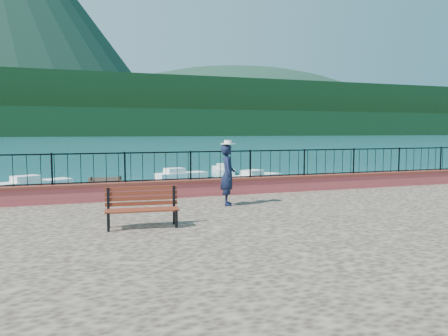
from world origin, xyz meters
TOP-DOWN VIEW (x-y plane):
  - ground at (0.00, 0.00)m, footprint 2000.00×2000.00m
  - parapet at (0.00, 3.70)m, footprint 28.00×0.46m
  - railing at (0.00, 3.70)m, footprint 27.00×0.05m
  - dock at (-2.00, 12.00)m, footprint 2.00×16.00m
  - far_forest at (0.00, 300.00)m, footprint 900.00×60.00m
  - foothills at (0.00, 360.00)m, footprint 900.00×120.00m
  - companion_hill at (220.00, 560.00)m, footprint 448.00×384.00m
  - park_bench at (-2.64, -0.57)m, footprint 1.73×0.72m
  - person at (0.30, 1.67)m, footprint 0.61×0.77m
  - hat at (0.30, 1.67)m, footprint 0.44×0.44m
  - boat_0 at (-5.81, 6.62)m, footprint 3.42×3.01m
  - boat_1 at (5.15, 11.34)m, footprint 3.60×1.33m
  - boat_2 at (8.13, 16.96)m, footprint 4.10×2.96m
  - boat_3 at (-6.10, 18.12)m, footprint 4.31×3.22m
  - boat_4 at (3.50, 20.14)m, footprint 3.92×2.13m
  - boat_5 at (7.81, 23.29)m, footprint 2.06×4.33m

SIDE VIEW (x-z plane):
  - ground at x=0.00m, z-range 0.00..0.00m
  - companion_hill at x=220.00m, z-range -90.00..90.00m
  - dock at x=-2.00m, z-range 0.00..0.30m
  - boat_0 at x=-5.81m, z-range 0.00..0.80m
  - boat_1 at x=5.15m, z-range 0.00..0.80m
  - boat_2 at x=8.13m, z-range 0.00..0.80m
  - boat_3 at x=-6.10m, z-range 0.00..0.80m
  - boat_4 at x=3.50m, z-range 0.00..0.80m
  - boat_5 at x=7.81m, z-range 0.00..0.80m
  - park_bench at x=-2.64m, z-range 1.02..1.95m
  - parapet at x=0.00m, z-range 1.20..1.78m
  - person at x=0.30m, z-range 1.20..3.04m
  - railing at x=0.00m, z-range 1.78..2.73m
  - hat at x=0.30m, z-range 3.04..3.16m
  - far_forest at x=0.00m, z-range 0.00..18.00m
  - foothills at x=0.00m, z-range 0.00..44.00m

